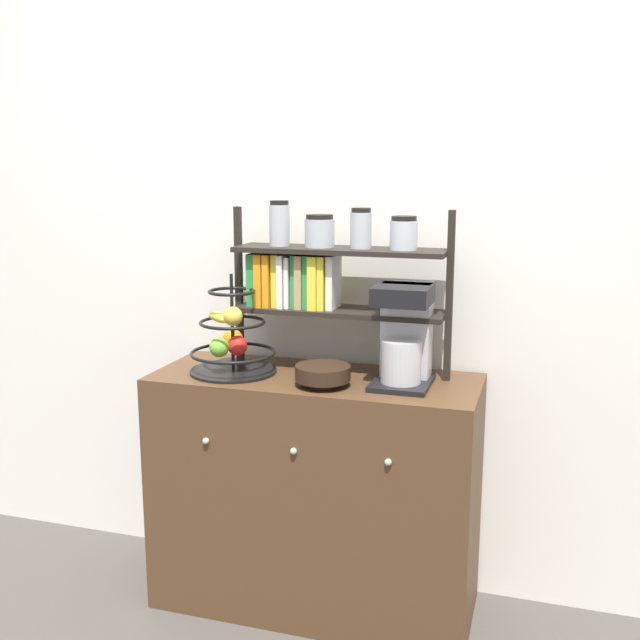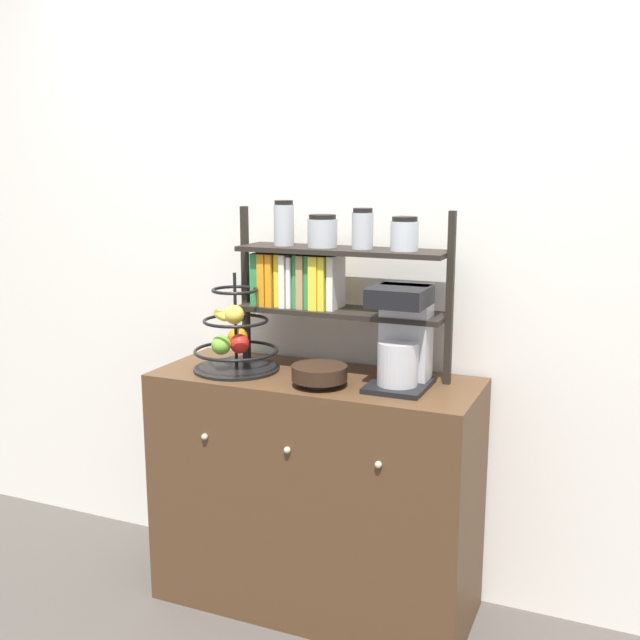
# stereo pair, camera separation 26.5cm
# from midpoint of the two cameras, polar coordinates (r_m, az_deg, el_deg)

# --- Properties ---
(ground_plane) EXTENTS (12.00, 12.00, 0.00)m
(ground_plane) POSITION_cam_midpoint_polar(r_m,az_deg,el_deg) (2.89, -4.73, -22.94)
(ground_plane) COLOR #47423D
(wall_back) EXTENTS (7.00, 0.05, 2.60)m
(wall_back) POSITION_cam_midpoint_polar(r_m,az_deg,el_deg) (2.88, -1.37, 4.83)
(wall_back) COLOR silver
(wall_back) RESTS_ON ground_plane
(sideboard) EXTENTS (1.18, 0.48, 0.90)m
(sideboard) POSITION_cam_midpoint_polar(r_m,az_deg,el_deg) (2.86, -3.10, -13.03)
(sideboard) COLOR #4C331E
(sideboard) RESTS_ON ground_plane
(coffee_maker) EXTENTS (0.20, 0.25, 0.35)m
(coffee_maker) POSITION_cam_midpoint_polar(r_m,az_deg,el_deg) (2.58, 3.53, -1.13)
(coffee_maker) COLOR black
(coffee_maker) RESTS_ON sideboard
(fruit_stand) EXTENTS (0.32, 0.32, 0.37)m
(fruit_stand) POSITION_cam_midpoint_polar(r_m,az_deg,el_deg) (2.76, -9.50, -1.68)
(fruit_stand) COLOR black
(fruit_stand) RESTS_ON sideboard
(wooden_bowl) EXTENTS (0.19, 0.19, 0.07)m
(wooden_bowl) POSITION_cam_midpoint_polar(r_m,az_deg,el_deg) (2.58, -2.74, -4.16)
(wooden_bowl) COLOR black
(wooden_bowl) RESTS_ON sideboard
(shelf_hutch) EXTENTS (0.82, 0.20, 0.62)m
(shelf_hutch) POSITION_cam_midpoint_polar(r_m,az_deg,el_deg) (2.72, -2.84, 3.84)
(shelf_hutch) COLOR black
(shelf_hutch) RESTS_ON sideboard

